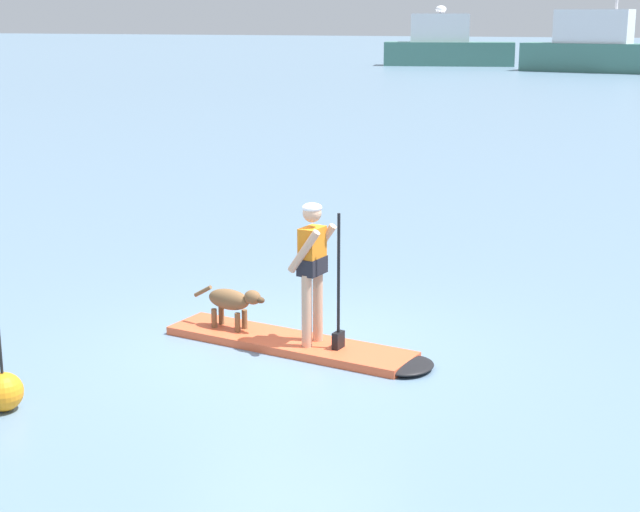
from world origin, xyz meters
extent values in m
plane|color=slate|center=(0.00, 0.00, 0.00)|extent=(400.00, 400.00, 0.00)
cube|color=#E55933|center=(0.00, 0.00, 0.05)|extent=(3.22, 1.14, 0.10)
ellipsoid|color=black|center=(1.56, -0.21, 0.05)|extent=(0.65, 0.76, 0.10)
cylinder|color=tan|center=(0.34, 0.08, 0.54)|extent=(0.12, 0.12, 0.87)
cylinder|color=tan|center=(0.31, -0.17, 0.54)|extent=(0.12, 0.12, 0.87)
cube|color=black|center=(0.32, -0.04, 1.05)|extent=(0.27, 0.39, 0.20)
cube|color=orange|center=(0.32, -0.04, 1.24)|extent=(0.24, 0.36, 0.54)
sphere|color=tan|center=(0.32, -0.04, 1.68)|extent=(0.22, 0.22, 0.22)
ellipsoid|color=white|center=(0.32, -0.04, 1.74)|extent=(0.23, 0.23, 0.11)
cylinder|color=tan|center=(0.35, 0.14, 1.26)|extent=(0.43, 0.15, 0.54)
cylinder|color=tan|center=(0.30, -0.23, 1.26)|extent=(0.43, 0.15, 0.54)
cylinder|color=black|center=(0.67, -0.09, 0.90)|extent=(0.04, 0.04, 1.61)
cube|color=black|center=(0.67, -0.09, 0.20)|extent=(0.10, 0.19, 0.20)
ellipsoid|color=brown|center=(-0.86, 0.12, 0.47)|extent=(0.61, 0.30, 0.26)
ellipsoid|color=brown|center=(-0.51, 0.07, 0.55)|extent=(0.24, 0.19, 0.18)
ellipsoid|color=#503923|center=(-0.40, 0.05, 0.53)|extent=(0.13, 0.10, 0.08)
cylinder|color=brown|center=(-1.25, 0.17, 0.52)|extent=(0.27, 0.09, 0.18)
cylinder|color=brown|center=(-0.67, 0.17, 0.22)|extent=(0.07, 0.07, 0.24)
cylinder|color=brown|center=(-0.70, 0.02, 0.22)|extent=(0.07, 0.07, 0.24)
cylinder|color=brown|center=(-1.02, 0.22, 0.22)|extent=(0.07, 0.07, 0.24)
cylinder|color=brown|center=(-1.04, 0.06, 0.22)|extent=(0.07, 0.07, 0.24)
cube|color=#3F7266|center=(-16.31, 70.03, 0.97)|extent=(11.03, 5.36, 1.93)
cube|color=silver|center=(-17.10, 70.03, 3.08)|extent=(5.17, 3.25, 2.30)
ellipsoid|color=white|center=(-17.10, 70.03, 4.58)|extent=(0.90, 0.90, 0.60)
cube|color=#3F7266|center=(-3.18, 64.16, 1.04)|extent=(12.31, 4.81, 2.07)
cube|color=silver|center=(-4.09, 64.16, 3.27)|extent=(5.69, 2.96, 2.40)
cylinder|color=silver|center=(-4.09, 64.16, 3.27)|extent=(4.17, 0.90, 0.14)
sphere|color=orange|center=(-1.88, -2.85, 0.20)|extent=(0.40, 0.40, 0.40)
cylinder|color=black|center=(-1.88, -2.85, 0.65)|extent=(0.03, 0.03, 0.50)
camera|label=1|loc=(4.48, -10.10, 3.85)|focal=54.29mm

